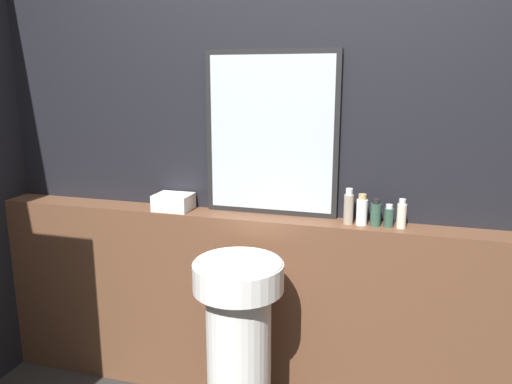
% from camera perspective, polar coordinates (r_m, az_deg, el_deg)
% --- Properties ---
extents(wall_back, '(8.00, 0.06, 2.50)m').
position_cam_1_polar(wall_back, '(2.47, 2.47, 3.62)').
color(wall_back, black).
rests_on(wall_back, ground_plane).
extents(vanity_counter, '(2.99, 0.18, 0.99)m').
position_cam_1_polar(vanity_counter, '(2.59, 1.65, -13.50)').
color(vanity_counter, brown).
rests_on(vanity_counter, ground_plane).
extents(pedestal_sink, '(0.39, 0.39, 0.89)m').
position_cam_1_polar(pedestal_sink, '(2.31, -1.98, -17.05)').
color(pedestal_sink, white).
rests_on(pedestal_sink, ground_plane).
extents(mirror, '(0.65, 0.03, 0.79)m').
position_cam_1_polar(mirror, '(2.41, 1.74, 6.62)').
color(mirror, black).
rests_on(mirror, vanity_counter).
extents(towel_stack, '(0.18, 0.15, 0.08)m').
position_cam_1_polar(towel_stack, '(2.58, -9.40, -1.13)').
color(towel_stack, silver).
rests_on(towel_stack, vanity_counter).
extents(shampoo_bottle, '(0.04, 0.04, 0.17)m').
position_cam_1_polar(shampoo_bottle, '(2.33, 10.54, -1.75)').
color(shampoo_bottle, gray).
rests_on(shampoo_bottle, vanity_counter).
extents(conditioner_bottle, '(0.05, 0.05, 0.14)m').
position_cam_1_polar(conditioner_bottle, '(2.33, 12.00, -2.10)').
color(conditioner_bottle, white).
rests_on(conditioner_bottle, vanity_counter).
extents(lotion_bottle, '(0.05, 0.05, 0.13)m').
position_cam_1_polar(lotion_bottle, '(2.33, 13.52, -2.39)').
color(lotion_bottle, '#2D4C3D').
rests_on(lotion_bottle, vanity_counter).
extents(body_wash_bottle, '(0.04, 0.04, 0.10)m').
position_cam_1_polar(body_wash_bottle, '(2.33, 14.93, -2.73)').
color(body_wash_bottle, '#2D4C3D').
rests_on(body_wash_bottle, vanity_counter).
extents(hand_soap_bottle, '(0.04, 0.04, 0.13)m').
position_cam_1_polar(hand_soap_bottle, '(2.32, 16.30, -2.50)').
color(hand_soap_bottle, beige).
rests_on(hand_soap_bottle, vanity_counter).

